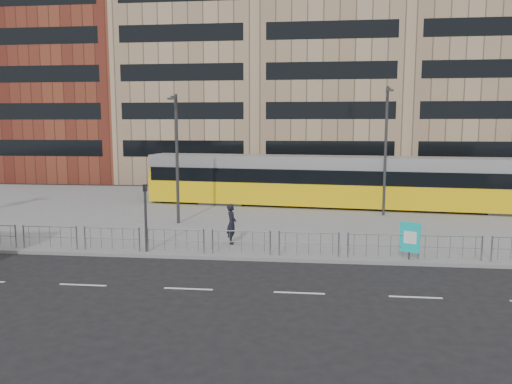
# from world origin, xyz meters

# --- Properties ---
(ground) EXTENTS (120.00, 120.00, 0.00)m
(ground) POSITION_xyz_m (0.00, 0.00, 0.00)
(ground) COLOR black
(ground) RESTS_ON ground
(plaza) EXTENTS (64.00, 24.00, 0.15)m
(plaza) POSITION_xyz_m (0.00, 12.00, 0.07)
(plaza) COLOR slate
(plaza) RESTS_ON ground
(kerb) EXTENTS (64.00, 0.25, 0.17)m
(kerb) POSITION_xyz_m (0.00, 0.05, 0.07)
(kerb) COLOR gray
(kerb) RESTS_ON ground
(building_row) EXTENTS (70.40, 18.40, 31.20)m
(building_row) POSITION_xyz_m (1.55, 34.27, 12.91)
(building_row) COLOR brown
(building_row) RESTS_ON ground
(pedestrian_barrier) EXTENTS (32.07, 0.07, 1.10)m
(pedestrian_barrier) POSITION_xyz_m (2.00, 0.50, 0.98)
(pedestrian_barrier) COLOR gray
(pedestrian_barrier) RESTS_ON plaza
(road_markings) EXTENTS (62.00, 0.12, 0.01)m
(road_markings) POSITION_xyz_m (1.00, -4.00, 0.01)
(road_markings) COLOR white
(road_markings) RESTS_ON ground
(tram) EXTENTS (30.37, 6.18, 3.56)m
(tram) POSITION_xyz_m (5.70, 13.88, 1.94)
(tram) COLOR yellow
(tram) RESTS_ON plaza
(ad_panel) EXTENTS (0.82, 0.41, 1.62)m
(ad_panel) POSITION_xyz_m (6.60, 0.40, 1.10)
(ad_panel) COLOR #2D2D30
(ad_panel) RESTS_ON plaza
(pedestrian) EXTENTS (0.54, 0.76, 1.96)m
(pedestrian) POSITION_xyz_m (-1.44, 2.43, 1.13)
(pedestrian) COLOR black
(pedestrian) RESTS_ON plaza
(traffic_light_west) EXTENTS (0.20, 0.22, 3.10)m
(traffic_light_west) POSITION_xyz_m (-5.07, 0.50, 2.12)
(traffic_light_west) COLOR #2D2D30
(traffic_light_west) RESTS_ON plaza
(lamp_post_west) EXTENTS (0.45, 1.04, 7.47)m
(lamp_post_west) POSITION_xyz_m (-5.37, 7.06, 4.25)
(lamp_post_west) COLOR #2D2D30
(lamp_post_west) RESTS_ON plaza
(lamp_post_east) EXTENTS (0.45, 1.04, 8.11)m
(lamp_post_east) POSITION_xyz_m (6.99, 11.04, 4.58)
(lamp_post_east) COLOR #2D2D30
(lamp_post_east) RESTS_ON plaza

